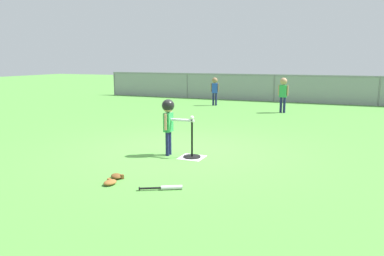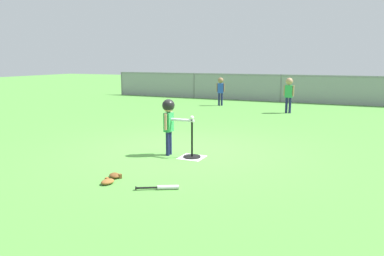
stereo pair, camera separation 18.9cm
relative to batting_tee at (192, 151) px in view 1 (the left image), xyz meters
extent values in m
plane|color=#51933D|center=(-0.28, 0.43, -0.11)|extent=(60.00, 60.00, 0.00)
cube|color=white|center=(0.00, 0.00, -0.11)|extent=(0.44, 0.44, 0.01)
cylinder|color=black|center=(0.00, 0.00, -0.10)|extent=(0.32, 0.32, 0.03)
cylinder|color=black|center=(0.00, 0.00, 0.25)|extent=(0.04, 0.04, 0.68)
cylinder|color=black|center=(0.00, 0.00, 0.58)|extent=(0.06, 0.06, 0.02)
sphere|color=white|center=(0.00, 0.00, 0.63)|extent=(0.07, 0.07, 0.07)
cylinder|color=#191E4C|center=(-0.47, 0.04, 0.11)|extent=(0.07, 0.07, 0.45)
cylinder|color=#191E4C|center=(-0.47, -0.06, 0.11)|extent=(0.07, 0.07, 0.45)
cube|color=green|center=(-0.47, -0.01, 0.51)|extent=(0.13, 0.20, 0.35)
cylinder|color=tan|center=(-0.47, 0.11, 0.54)|extent=(0.05, 0.05, 0.30)
cylinder|color=tan|center=(-0.47, -0.14, 0.54)|extent=(0.05, 0.05, 0.30)
sphere|color=tan|center=(-0.47, -0.01, 0.80)|extent=(0.20, 0.20, 0.20)
sphere|color=black|center=(-0.47, -0.01, 0.83)|extent=(0.23, 0.23, 0.23)
cylinder|color=silver|center=(-0.26, -0.01, 0.57)|extent=(0.60, 0.07, 0.06)
cylinder|color=#191E4C|center=(0.66, 6.54, 0.15)|extent=(0.08, 0.08, 0.52)
cylinder|color=#191E4C|center=(0.54, 6.55, 0.15)|extent=(0.08, 0.08, 0.52)
cube|color=green|center=(0.60, 6.54, 0.61)|extent=(0.24, 0.16, 0.41)
cylinder|color=tan|center=(0.74, 6.53, 0.64)|extent=(0.06, 0.06, 0.35)
cylinder|color=tan|center=(0.46, 6.56, 0.64)|extent=(0.06, 0.06, 0.35)
sphere|color=tan|center=(0.60, 6.54, 0.94)|extent=(0.23, 0.23, 0.23)
cylinder|color=#191E4C|center=(-2.12, 7.57, 0.13)|extent=(0.08, 0.08, 0.48)
cylinder|color=#191E4C|center=(-2.22, 7.54, 0.13)|extent=(0.08, 0.08, 0.48)
cube|color=#2347B7|center=(-2.17, 7.56, 0.56)|extent=(0.24, 0.18, 0.38)
cylinder|color=#8C6647|center=(-2.04, 7.60, 0.58)|extent=(0.05, 0.05, 0.32)
cylinder|color=#8C6647|center=(-2.30, 7.52, 0.58)|extent=(0.05, 0.05, 0.32)
sphere|color=#8C6647|center=(-2.17, 7.56, 0.86)|extent=(0.21, 0.21, 0.21)
cylinder|color=silver|center=(0.39, -1.69, -0.08)|extent=(0.29, 0.19, 0.06)
cylinder|color=black|center=(0.13, -1.83, -0.08)|extent=(0.27, 0.16, 0.03)
cylinder|color=black|center=(0.00, -1.90, -0.08)|extent=(0.04, 0.05, 0.05)
ellipsoid|color=brown|center=(-0.51, -1.85, -0.08)|extent=(0.18, 0.23, 0.07)
cube|color=brown|center=(-0.58, -1.78, -0.08)|extent=(0.04, 0.05, 0.06)
ellipsoid|color=brown|center=(-0.59, -1.57, -0.08)|extent=(0.27, 0.27, 0.07)
cube|color=brown|center=(-0.50, -1.56, -0.08)|extent=(0.06, 0.06, 0.06)
cylinder|color=slate|center=(-8.28, 9.79, 0.46)|extent=(0.06, 0.06, 1.15)
cylinder|color=slate|center=(-4.28, 9.79, 0.46)|extent=(0.06, 0.06, 1.15)
cylinder|color=slate|center=(-0.28, 9.79, 0.46)|extent=(0.06, 0.06, 1.15)
cylinder|color=slate|center=(3.72, 9.79, 0.46)|extent=(0.06, 0.06, 1.15)
cube|color=gray|center=(-0.28, 9.79, 0.98)|extent=(16.00, 0.03, 0.03)
cube|color=gray|center=(-0.28, 9.79, 0.46)|extent=(16.00, 0.01, 1.15)
camera|label=1|loc=(2.53, -6.13, 1.66)|focal=34.84mm
camera|label=2|loc=(2.70, -6.05, 1.66)|focal=34.84mm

